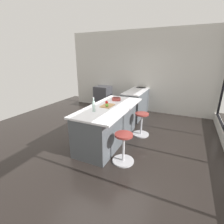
{
  "coord_description": "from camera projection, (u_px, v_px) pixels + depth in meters",
  "views": [
    {
      "loc": [
        3.36,
        1.79,
        2.04
      ],
      "look_at": [
        0.01,
        0.24,
        0.79
      ],
      "focal_mm": 26.12,
      "sensor_mm": 36.0,
      "label": 1
    }
  ],
  "objects": [
    {
      "name": "sink_cabinet",
      "position": [
        139.0,
        100.0,
        6.2
      ],
      "size": [
        2.41,
        0.6,
        1.21
      ],
      "color": "#4C5156",
      "rests_on": "ground_plane"
    },
    {
      "name": "interior_partition_left",
      "position": [
        138.0,
        72.0,
        6.25
      ],
      "size": [
        0.12,
        5.63,
        2.98
      ],
      "color": "beige",
      "rests_on": "ground_plane"
    },
    {
      "name": "fruit_bowl",
      "position": [
        116.0,
        99.0,
        4.39
      ],
      "size": [
        0.23,
        0.23,
        0.07
      ],
      "color": "#993833",
      "rests_on": "kitchen_island"
    },
    {
      "name": "water_bottle",
      "position": [
        94.0,
        106.0,
        3.46
      ],
      "size": [
        0.06,
        0.06,
        0.31
      ],
      "color": "silver",
      "rests_on": "kitchen_island"
    },
    {
      "name": "cutting_board",
      "position": [
        108.0,
        106.0,
        3.89
      ],
      "size": [
        0.36,
        0.24,
        0.02
      ],
      "primitive_type": "cube",
      "color": "tan",
      "rests_on": "kitchen_island"
    },
    {
      "name": "stool_by_window",
      "position": [
        141.0,
        125.0,
        4.41
      ],
      "size": [
        0.44,
        0.44,
        0.62
      ],
      "color": "#B7B7BC",
      "rests_on": "ground_plane"
    },
    {
      "name": "apple_green",
      "position": [
        107.0,
        105.0,
        3.75
      ],
      "size": [
        0.08,
        0.08,
        0.08
      ],
      "primitive_type": "sphere",
      "color": "#609E2D",
      "rests_on": "cutting_board"
    },
    {
      "name": "stool_middle",
      "position": [
        123.0,
        149.0,
        3.25
      ],
      "size": [
        0.44,
        0.44,
        0.62
      ],
      "color": "#B7B7BC",
      "rests_on": "ground_plane"
    },
    {
      "name": "oven_range",
      "position": [
        103.0,
        97.0,
        6.82
      ],
      "size": [
        0.6,
        0.61,
        0.9
      ],
      "color": "#38383D",
      "rests_on": "ground_plane"
    },
    {
      "name": "apple_red",
      "position": [
        107.0,
        102.0,
        3.99
      ],
      "size": [
        0.07,
        0.07,
        0.07
      ],
      "primitive_type": "sphere",
      "color": "red",
      "rests_on": "cutting_board"
    },
    {
      "name": "ground_plane",
      "position": [
        104.0,
        139.0,
        4.26
      ],
      "size": [
        7.47,
        7.47,
        0.0
      ],
      "primitive_type": "plane",
      "color": "black"
    },
    {
      "name": "kitchen_island",
      "position": [
        108.0,
        124.0,
        4.04
      ],
      "size": [
        2.13,
        0.97,
        0.92
      ],
      "color": "#4C5156",
      "rests_on": "ground_plane"
    }
  ]
}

